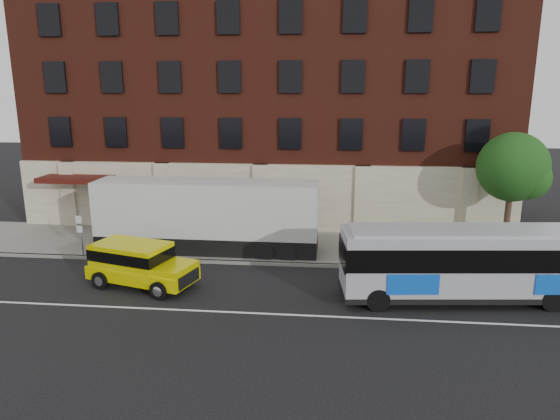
# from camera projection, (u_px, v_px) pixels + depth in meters

# --- Properties ---
(ground) EXTENTS (120.00, 120.00, 0.00)m
(ground) POSITION_uv_depth(u_px,v_px,m) (219.00, 317.00, 19.07)
(ground) COLOR black
(ground) RESTS_ON ground
(sidewalk) EXTENTS (60.00, 6.00, 0.15)m
(sidewalk) POSITION_uv_depth(u_px,v_px,m) (254.00, 245.00, 27.75)
(sidewalk) COLOR gray
(sidewalk) RESTS_ON ground
(kerb) EXTENTS (60.00, 0.25, 0.15)m
(kerb) POSITION_uv_depth(u_px,v_px,m) (245.00, 263.00, 24.85)
(kerb) COLOR gray
(kerb) RESTS_ON ground
(lane_line) EXTENTS (60.00, 0.12, 0.01)m
(lane_line) POSITION_uv_depth(u_px,v_px,m) (222.00, 312.00, 19.55)
(lane_line) COLOR silver
(lane_line) RESTS_ON ground
(building) EXTENTS (30.00, 12.10, 15.00)m
(building) POSITION_uv_depth(u_px,v_px,m) (270.00, 103.00, 33.64)
(building) COLOR #551F14
(building) RESTS_ON sidewalk
(sign_pole) EXTENTS (0.30, 0.20, 2.50)m
(sign_pole) POSITION_uv_depth(u_px,v_px,m) (81.00, 231.00, 25.50)
(sign_pole) COLOR slate
(sign_pole) RESTS_ON ground
(street_tree) EXTENTS (3.60, 3.60, 6.20)m
(street_tree) POSITION_uv_depth(u_px,v_px,m) (513.00, 170.00, 25.88)
(street_tree) COLOR #38291C
(street_tree) RESTS_ON sidewalk
(city_bus) EXTENTS (11.31, 3.48, 3.05)m
(city_bus) POSITION_uv_depth(u_px,v_px,m) (479.00, 261.00, 20.26)
(city_bus) COLOR #A7A7B0
(city_bus) RESTS_ON ground
(yellow_suv) EXTENTS (5.11, 3.18, 1.90)m
(yellow_suv) POSITION_uv_depth(u_px,v_px,m) (138.00, 262.00, 21.96)
(yellow_suv) COLOR #D8D000
(yellow_suv) RESTS_ON ground
(shipping_container) EXTENTS (11.57, 2.54, 3.85)m
(shipping_container) POSITION_uv_depth(u_px,v_px,m) (207.00, 218.00, 26.19)
(shipping_container) COLOR black
(shipping_container) RESTS_ON ground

